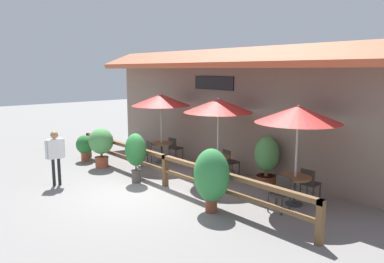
{
  "coord_description": "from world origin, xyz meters",
  "views": [
    {
      "loc": [
        8.78,
        -5.47,
        3.48
      ],
      "look_at": [
        0.61,
        1.59,
        1.69
      ],
      "focal_mm": 35.0,
      "sensor_mm": 36.0,
      "label": 1
    }
  ],
  "objects": [
    {
      "name": "dining_table_far",
      "position": [
        3.48,
        2.63,
        0.6
      ],
      "size": [
        0.83,
        0.83,
        0.76
      ],
      "color": "brown",
      "rests_on": "ground"
    },
    {
      "name": "potted_plant_broad_leaf",
      "position": [
        -3.23,
        0.62,
        0.88
      ],
      "size": [
        0.94,
        0.85,
        1.42
      ],
      "color": "#9E4C33",
      "rests_on": "ground"
    },
    {
      "name": "chair_middle_wallside",
      "position": [
        0.45,
        3.38,
        0.48
      ],
      "size": [
        0.49,
        0.49,
        0.86
      ],
      "rotation": [
        0.0,
        0.0,
        2.97
      ],
      "color": "#332D28",
      "rests_on": "ground"
    },
    {
      "name": "chair_far_wallside",
      "position": [
        3.52,
        3.25,
        0.48
      ],
      "size": [
        0.45,
        0.45,
        0.86
      ],
      "rotation": [
        0.0,
        0.0,
        3.2
      ],
      "color": "#332D28",
      "rests_on": "ground"
    },
    {
      "name": "dining_table_middle",
      "position": [
        0.53,
        2.75,
        0.6
      ],
      "size": [
        0.83,
        0.83,
        0.76
      ],
      "color": "brown",
      "rests_on": "ground"
    },
    {
      "name": "chair_near_streetside",
      "position": [
        -2.46,
        2.01,
        0.48
      ],
      "size": [
        0.5,
        0.5,
        0.86
      ],
      "rotation": [
        0.0,
        0.0,
        -0.2
      ],
      "color": "#332D28",
      "rests_on": "ground"
    },
    {
      "name": "potted_plant_small_flowering",
      "position": [
        1.84,
        3.55,
        0.82
      ],
      "size": [
        0.77,
        0.69,
        1.49
      ],
      "color": "brown",
      "rests_on": "ground"
    },
    {
      "name": "patio_umbrella_near",
      "position": [
        -2.42,
        2.69,
        2.37
      ],
      "size": [
        2.18,
        2.18,
        2.62
      ],
      "color": "#B7B2A8",
      "rests_on": "ground"
    },
    {
      "name": "building_facade",
      "position": [
        -0.0,
        4.1,
        2.16
      ],
      "size": [
        14.28,
        1.49,
        4.23
      ],
      "color": "gray",
      "rests_on": "ground"
    },
    {
      "name": "patio_railing",
      "position": [
        0.0,
        1.05,
        0.7
      ],
      "size": [
        10.4,
        0.14,
        0.95
      ],
      "color": "brown",
      "rests_on": "ground"
    },
    {
      "name": "chair_far_streetside",
      "position": [
        3.49,
        2.01,
        0.48
      ],
      "size": [
        0.46,
        0.46,
        0.86
      ],
      "rotation": [
        0.0,
        0.0,
        0.1
      ],
      "color": "#332D28",
      "rests_on": "ground"
    },
    {
      "name": "potted_plant_corner_fern",
      "position": [
        2.44,
        0.64,
        0.92
      ],
      "size": [
        0.93,
        0.84,
        1.6
      ],
      "color": "brown",
      "rests_on": "ground"
    },
    {
      "name": "chair_middle_streetside",
      "position": [
        0.54,
        2.12,
        0.48
      ],
      "size": [
        0.43,
        0.43,
        0.86
      ],
      "rotation": [
        0.0,
        0.0,
        0.03
      ],
      "color": "#332D28",
      "rests_on": "ground"
    },
    {
      "name": "pedestrian",
      "position": [
        -2.19,
        -1.41,
        1.07
      ],
      "size": [
        0.24,
        0.59,
        1.67
      ],
      "rotation": [
        0.0,
        0.0,
        1.49
      ],
      "color": "black",
      "rests_on": "ground"
    },
    {
      "name": "potted_plant_tall_tropical",
      "position": [
        -0.88,
        0.58,
        0.98
      ],
      "size": [
        0.7,
        0.63,
        1.55
      ],
      "color": "#564C47",
      "rests_on": "ground"
    },
    {
      "name": "dining_table_near",
      "position": [
        -2.42,
        2.69,
        0.6
      ],
      "size": [
        0.83,
        0.83,
        0.76
      ],
      "color": "brown",
      "rests_on": "ground"
    },
    {
      "name": "patio_umbrella_far",
      "position": [
        3.48,
        2.63,
        2.37
      ],
      "size": [
        2.18,
        2.18,
        2.62
      ],
      "color": "#B7B2A8",
      "rests_on": "ground"
    },
    {
      "name": "chair_near_wallside",
      "position": [
        -2.49,
        3.37,
        0.48
      ],
      "size": [
        0.46,
        0.46,
        0.86
      ],
      "rotation": [
        0.0,
        0.0,
        3.25
      ],
      "color": "#332D28",
      "rests_on": "ground"
    },
    {
      "name": "patio_umbrella_middle",
      "position": [
        0.53,
        2.75,
        2.37
      ],
      "size": [
        2.18,
        2.18,
        2.62
      ],
      "color": "#B7B2A8",
      "rests_on": "ground"
    },
    {
      "name": "ground_plane",
      "position": [
        0.0,
        0.0,
        0.0
      ],
      "size": [
        60.0,
        60.0,
        0.0
      ],
      "primitive_type": "plane",
      "color": "slate"
    },
    {
      "name": "potted_plant_entrance_palm",
      "position": [
        -4.5,
        0.58,
        0.6
      ],
      "size": [
        0.7,
        0.63,
        1.01
      ],
      "color": "#9E4C33",
      "rests_on": "ground"
    }
  ]
}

